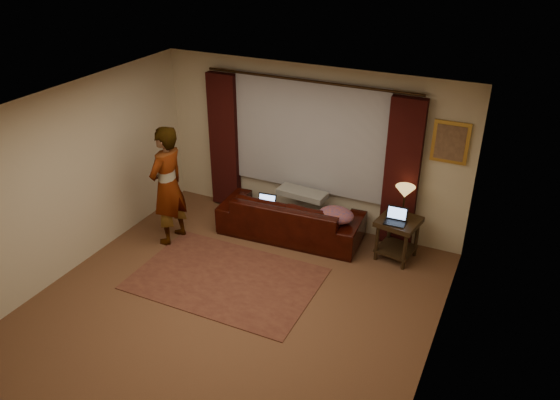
# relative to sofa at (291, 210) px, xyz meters

# --- Properties ---
(floor) EXTENTS (5.00, 5.00, 0.01)m
(floor) POSITION_rel_sofa_xyz_m (0.06, -1.92, -0.46)
(floor) COLOR brown
(floor) RESTS_ON ground
(ceiling) EXTENTS (5.00, 5.00, 0.02)m
(ceiling) POSITION_rel_sofa_xyz_m (0.06, -1.92, 2.15)
(ceiling) COLOR silver
(ceiling) RESTS_ON ground
(wall_back) EXTENTS (5.00, 0.02, 2.60)m
(wall_back) POSITION_rel_sofa_xyz_m (0.06, 0.58, 0.85)
(wall_back) COLOR beige
(wall_back) RESTS_ON ground
(wall_front) EXTENTS (5.00, 0.02, 2.60)m
(wall_front) POSITION_rel_sofa_xyz_m (0.06, -4.42, 0.85)
(wall_front) COLOR beige
(wall_front) RESTS_ON ground
(wall_left) EXTENTS (0.02, 5.00, 2.60)m
(wall_left) POSITION_rel_sofa_xyz_m (-2.44, -1.92, 0.85)
(wall_left) COLOR beige
(wall_left) RESTS_ON ground
(wall_right) EXTENTS (0.02, 5.00, 2.60)m
(wall_right) POSITION_rel_sofa_xyz_m (2.56, -1.92, 0.85)
(wall_right) COLOR beige
(wall_right) RESTS_ON ground
(sheer_curtain) EXTENTS (2.50, 0.05, 1.80)m
(sheer_curtain) POSITION_rel_sofa_xyz_m (0.06, 0.52, 1.05)
(sheer_curtain) COLOR #9D9DA4
(sheer_curtain) RESTS_ON wall_back
(drape_left) EXTENTS (0.50, 0.14, 2.30)m
(drape_left) POSITION_rel_sofa_xyz_m (-1.44, 0.47, 0.73)
(drape_left) COLOR black
(drape_left) RESTS_ON floor
(drape_right) EXTENTS (0.50, 0.14, 2.30)m
(drape_right) POSITION_rel_sofa_xyz_m (1.56, 0.47, 0.73)
(drape_right) COLOR black
(drape_right) RESTS_ON floor
(curtain_rod) EXTENTS (0.04, 0.04, 3.40)m
(curtain_rod) POSITION_rel_sofa_xyz_m (0.06, 0.47, 1.93)
(curtain_rod) COLOR black
(curtain_rod) RESTS_ON wall_back
(picture_frame) EXTENTS (0.50, 0.04, 0.60)m
(picture_frame) POSITION_rel_sofa_xyz_m (2.16, 0.55, 1.30)
(picture_frame) COLOR gold
(picture_frame) RESTS_ON wall_back
(sofa) EXTENTS (2.29, 1.11, 0.90)m
(sofa) POSITION_rel_sofa_xyz_m (0.00, 0.00, 0.00)
(sofa) COLOR black
(sofa) RESTS_ON floor
(throw_blanket) EXTENTS (0.80, 0.37, 0.09)m
(throw_blanket) POSITION_rel_sofa_xyz_m (0.09, 0.21, 0.45)
(throw_blanket) COLOR gray
(throw_blanket) RESTS_ON sofa
(clothing_pile) EXTENTS (0.54, 0.42, 0.23)m
(clothing_pile) POSITION_rel_sofa_xyz_m (0.77, -0.06, 0.11)
(clothing_pile) COLOR #7D4758
(clothing_pile) RESTS_ON sofa
(laptop_sofa) EXTENTS (0.33, 0.35, 0.21)m
(laptop_sofa) POSITION_rel_sofa_xyz_m (-0.37, -0.17, 0.11)
(laptop_sofa) COLOR black
(laptop_sofa) RESTS_ON sofa
(area_rug) EXTENTS (2.54, 1.70, 0.01)m
(area_rug) POSITION_rel_sofa_xyz_m (-0.32, -1.48, -0.45)
(area_rug) COLOR brown
(area_rug) RESTS_ON floor
(end_table) EXTENTS (0.64, 0.64, 0.65)m
(end_table) POSITION_rel_sofa_xyz_m (1.67, 0.08, -0.13)
(end_table) COLOR black
(end_table) RESTS_ON floor
(tiffany_lamp) EXTENTS (0.28, 0.28, 0.46)m
(tiffany_lamp) POSITION_rel_sofa_xyz_m (1.68, 0.24, 0.42)
(tiffany_lamp) COLOR olive
(tiffany_lamp) RESTS_ON end_table
(laptop_table) EXTENTS (0.31, 0.33, 0.21)m
(laptop_table) POSITION_rel_sofa_xyz_m (1.64, -0.06, 0.30)
(laptop_table) COLOR black
(laptop_table) RESTS_ON end_table
(person) EXTENTS (0.58, 0.58, 1.87)m
(person) POSITION_rel_sofa_xyz_m (-1.61, -0.92, 0.48)
(person) COLOR gray
(person) RESTS_ON floor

